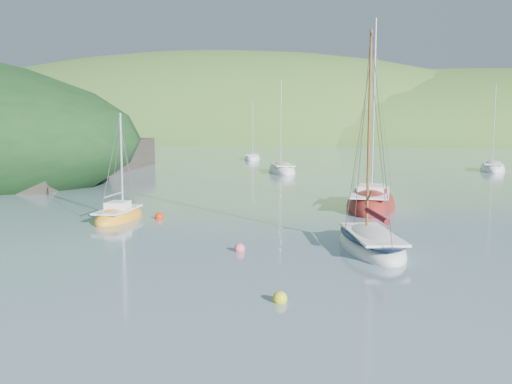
% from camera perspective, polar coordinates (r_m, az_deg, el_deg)
% --- Properties ---
extents(ground, '(700.00, 700.00, 0.00)m').
position_cam_1_polar(ground, '(20.90, -0.60, -8.19)').
color(ground, slate).
rests_on(ground, ground).
extents(shoreline_hills, '(690.00, 135.00, 56.00)m').
position_cam_1_polar(shoreline_hills, '(192.59, 9.70, 5.15)').
color(shoreline_hills, '#326225').
rests_on(shoreline_hills, ground).
extents(daysailer_white, '(4.26, 7.02, 10.14)m').
position_cam_1_polar(daysailer_white, '(25.37, 11.42, -5.11)').
color(daysailer_white, silver).
rests_on(daysailer_white, ground).
extents(sloop_red, '(3.13, 8.95, 13.21)m').
position_cam_1_polar(sloop_red, '(37.71, 11.42, -1.18)').
color(sloop_red, maroon).
rests_on(sloop_red, ground).
extents(sailboat_yellow, '(2.32, 5.10, 6.60)m').
position_cam_1_polar(sailboat_yellow, '(33.35, -13.56, -2.41)').
color(sailboat_yellow, orange).
rests_on(sailboat_yellow, ground).
extents(distant_sloop_a, '(5.25, 8.29, 11.17)m').
position_cam_1_polar(distant_sloop_a, '(63.67, 2.60, 2.14)').
color(distant_sloop_a, silver).
rests_on(distant_sloop_a, ground).
extents(distant_sloop_b, '(3.32, 7.79, 10.82)m').
position_cam_1_polar(distant_sloop_b, '(71.38, 22.57, 2.13)').
color(distant_sloop_b, silver).
rests_on(distant_sloop_b, ground).
extents(distant_sloop_c, '(3.49, 6.88, 9.37)m').
position_cam_1_polar(distant_sloop_c, '(86.31, -0.37, 3.37)').
color(distant_sloop_c, silver).
rests_on(distant_sloop_c, ground).
extents(mooring_buoys, '(21.55, 13.80, 0.49)m').
position_cam_1_polar(mooring_buoys, '(25.62, 2.17, -5.10)').
color(mooring_buoys, '#C9D31B').
rests_on(mooring_buoys, ground).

